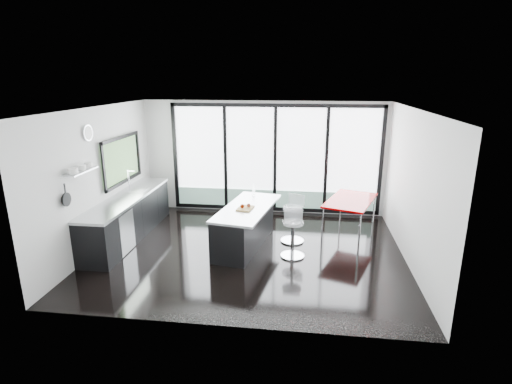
# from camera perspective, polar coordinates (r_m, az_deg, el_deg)

# --- Properties ---
(floor) EXTENTS (6.00, 5.00, 0.00)m
(floor) POSITION_cam_1_polar(r_m,az_deg,el_deg) (8.04, -0.99, -8.46)
(floor) COLOR black
(floor) RESTS_ON ground
(ceiling) EXTENTS (6.00, 5.00, 0.00)m
(ceiling) POSITION_cam_1_polar(r_m,az_deg,el_deg) (7.33, -1.10, 11.85)
(ceiling) COLOR white
(ceiling) RESTS_ON wall_back
(wall_back) EXTENTS (6.00, 0.09, 2.80)m
(wall_back) POSITION_cam_1_polar(r_m,az_deg,el_deg) (9.95, 2.58, 4.08)
(wall_back) COLOR silver
(wall_back) RESTS_ON ground
(wall_front) EXTENTS (6.00, 0.00, 2.80)m
(wall_front) POSITION_cam_1_polar(r_m,az_deg,el_deg) (5.23, -5.05, -5.80)
(wall_front) COLOR silver
(wall_front) RESTS_ON ground
(wall_left) EXTENTS (0.26, 5.00, 2.80)m
(wall_left) POSITION_cam_1_polar(r_m,az_deg,el_deg) (8.71, -20.55, 3.27)
(wall_left) COLOR silver
(wall_left) RESTS_ON ground
(wall_right) EXTENTS (0.00, 5.00, 2.80)m
(wall_right) POSITION_cam_1_polar(r_m,az_deg,el_deg) (7.73, 21.52, 0.40)
(wall_right) COLOR silver
(wall_right) RESTS_ON ground
(counter_cabinets) EXTENTS (0.69, 3.24, 1.36)m
(counter_cabinets) POSITION_cam_1_polar(r_m,az_deg,el_deg) (8.98, -17.79, -3.40)
(counter_cabinets) COLOR black
(counter_cabinets) RESTS_ON floor
(island) EXTENTS (1.21, 2.19, 1.10)m
(island) POSITION_cam_1_polar(r_m,az_deg,el_deg) (8.15, -1.67, -4.85)
(island) COLOR black
(island) RESTS_ON floor
(bar_stool_near) EXTENTS (0.48, 0.48, 0.73)m
(bar_stool_near) POSITION_cam_1_polar(r_m,az_deg,el_deg) (7.71, 5.29, -6.71)
(bar_stool_near) COLOR silver
(bar_stool_near) RESTS_ON floor
(bar_stool_far) EXTENTS (0.64, 0.64, 0.77)m
(bar_stool_far) POSITION_cam_1_polar(r_m,az_deg,el_deg) (8.39, 5.25, -4.61)
(bar_stool_far) COLOR silver
(bar_stool_far) RESTS_ON floor
(red_table) EXTENTS (1.32, 1.72, 0.81)m
(red_table) POSITION_cam_1_polar(r_m,az_deg,el_deg) (8.94, 13.19, -3.53)
(red_table) COLOR #AA0001
(red_table) RESTS_ON floor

